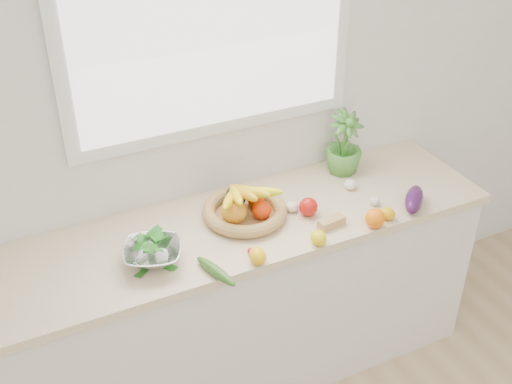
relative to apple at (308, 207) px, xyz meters
name	(u,v)px	position (x,y,z in m)	size (l,w,h in m)	color
back_wall	(213,100)	(-0.28, 0.38, 0.41)	(4.50, 0.02, 2.70)	white
counter_cabinet	(245,303)	(-0.28, 0.08, -0.51)	(2.20, 0.58, 0.86)	silver
countertop	(244,225)	(-0.28, 0.08, -0.06)	(2.24, 0.62, 0.04)	beige
window_frame	(211,9)	(-0.28, 0.36, 0.81)	(1.30, 0.03, 1.10)	white
window_pane	(213,10)	(-0.28, 0.34, 0.81)	(1.18, 0.01, 0.98)	white
orange_loose	(375,219)	(0.21, -0.20, 0.00)	(0.09, 0.09, 0.09)	orange
lemon_a	(318,238)	(-0.07, -0.20, -0.01)	(0.06, 0.08, 0.06)	yellow
lemon_b	(258,256)	(-0.35, -0.20, -0.01)	(0.07, 0.08, 0.07)	yellow
lemon_c	(387,214)	(0.29, -0.18, -0.01)	(0.06, 0.07, 0.06)	#DEA40C
apple	(308,207)	(0.00, 0.00, 0.00)	(0.08, 0.08, 0.08)	red
ginger	(331,222)	(0.05, -0.12, -0.02)	(0.12, 0.05, 0.04)	tan
garlic_a	(292,207)	(-0.05, 0.06, -0.02)	(0.06, 0.06, 0.05)	silver
garlic_b	(350,185)	(0.28, 0.10, -0.02)	(0.06, 0.06, 0.05)	white
garlic_c	(375,201)	(0.31, -0.06, -0.02)	(0.05, 0.05, 0.04)	white
eggplant	(414,199)	(0.45, -0.15, 0.00)	(0.08, 0.21, 0.08)	#35113E
cucumber	(216,271)	(-0.53, -0.20, -0.02)	(0.04, 0.23, 0.04)	#235C1B
radish	(251,251)	(-0.35, -0.14, -0.03)	(0.03, 0.03, 0.03)	#B5163F
potted_herb	(344,144)	(0.34, 0.25, 0.11)	(0.18, 0.18, 0.32)	#468C32
fruit_basket	(244,207)	(-0.26, 0.11, 0.01)	(0.40, 0.40, 0.19)	tan
colander_with_spinach	(152,250)	(-0.72, -0.02, 0.02)	(0.30, 0.30, 0.12)	silver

